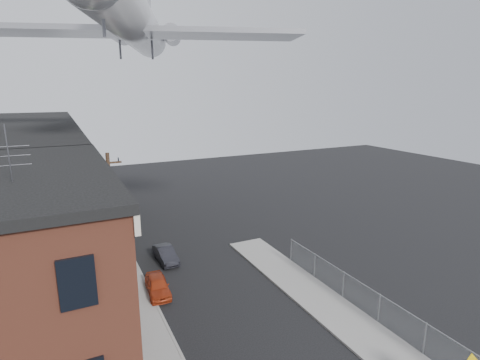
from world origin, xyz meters
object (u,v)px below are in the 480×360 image
object	(u,v)px
airplane	(134,22)
car_mid	(166,254)
street_tree	(102,195)
utility_pole	(112,213)
car_near	(158,285)
car_far	(122,208)

from	to	relation	value
airplane	car_mid	bearing A→B (deg)	-83.66
car_mid	airplane	xyz separation A→B (m)	(-0.48, 4.30, 17.70)
car_mid	street_tree	bearing A→B (deg)	107.89
street_tree	car_mid	size ratio (longest dim) A/B	1.47
utility_pole	street_tree	xyz separation A→B (m)	(0.33, 9.92, -1.22)
street_tree	car_near	size ratio (longest dim) A/B	1.50
street_tree	airplane	bearing A→B (deg)	-60.49
car_near	airplane	distance (m)	19.80
street_tree	car_far	bearing A→B (deg)	58.83
car_mid	airplane	bearing A→B (deg)	94.38
utility_pole	car_near	size ratio (longest dim) A/B	2.60
utility_pole	street_tree	world-z (taller)	utility_pole
utility_pole	car_near	world-z (taller)	utility_pole
car_far	airplane	size ratio (longest dim) A/B	0.16
street_tree	car_mid	world-z (taller)	street_tree
car_mid	utility_pole	bearing A→B (deg)	-176.07
utility_pole	car_far	size ratio (longest dim) A/B	1.92
street_tree	car_near	distance (m)	14.42
car_far	airplane	distance (m)	19.78
car_mid	car_far	world-z (taller)	car_far
street_tree	car_far	xyz separation A→B (m)	(2.28, 3.76, -2.77)
airplane	utility_pole	bearing A→B (deg)	-125.09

